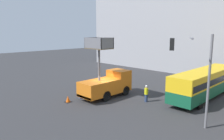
{
  "coord_description": "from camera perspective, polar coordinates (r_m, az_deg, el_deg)",
  "views": [
    {
      "loc": [
        16.58,
        -15.57,
        7.11
      ],
      "look_at": [
        -0.23,
        1.23,
        2.91
      ],
      "focal_mm": 35.0,
      "sensor_mm": 36.0,
      "label": 1
    }
  ],
  "objects": [
    {
      "name": "road_worker_directing",
      "position": [
        22.63,
        8.93,
        -6.11
      ],
      "size": [
        0.38,
        0.38,
        1.75
      ],
      "rotation": [
        0.0,
        0.0,
        1.24
      ],
      "color": "navy",
      "rests_on": "ground_plane"
    },
    {
      "name": "ground_plane",
      "position": [
        23.83,
        -1.73,
        -7.33
      ],
      "size": [
        120.0,
        120.0,
        0.0
      ],
      "primitive_type": "plane",
      "color": "#333335"
    },
    {
      "name": "traffic_cone_near_truck",
      "position": [
        22.86,
        -11.44,
        -7.48
      ],
      "size": [
        0.58,
        0.58,
        0.66
      ],
      "color": "black",
      "rests_on": "ground_plane"
    },
    {
      "name": "city_bus",
      "position": [
        25.54,
        23.22,
        -2.76
      ],
      "size": [
        2.55,
        11.98,
        3.05
      ],
      "rotation": [
        0.0,
        0.0,
        1.6
      ],
      "color": "#145638",
      "rests_on": "ground_plane"
    },
    {
      "name": "road_worker_near_truck",
      "position": [
        23.72,
        -8.17,
        -5.15
      ],
      "size": [
        0.38,
        0.38,
        1.87
      ],
      "rotation": [
        0.0,
        0.0,
        5.51
      ],
      "color": "navy",
      "rests_on": "ground_plane"
    },
    {
      "name": "traffic_light_pole",
      "position": [
        16.88,
        21.24,
        0.73
      ],
      "size": [
        2.66,
        2.42,
        6.94
      ],
      "color": "slate",
      "rests_on": "ground_plane"
    },
    {
      "name": "utility_truck",
      "position": [
        23.88,
        -1.31,
        -3.42
      ],
      "size": [
        2.58,
        6.01,
        6.51
      ],
      "color": "orange",
      "rests_on": "ground_plane"
    },
    {
      "name": "building_backdrop_far",
      "position": [
        42.01,
        22.27,
        13.39
      ],
      "size": [
        44.0,
        10.0,
        20.21
      ],
      "color": "#9E9EA3",
      "rests_on": "ground_plane"
    }
  ]
}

